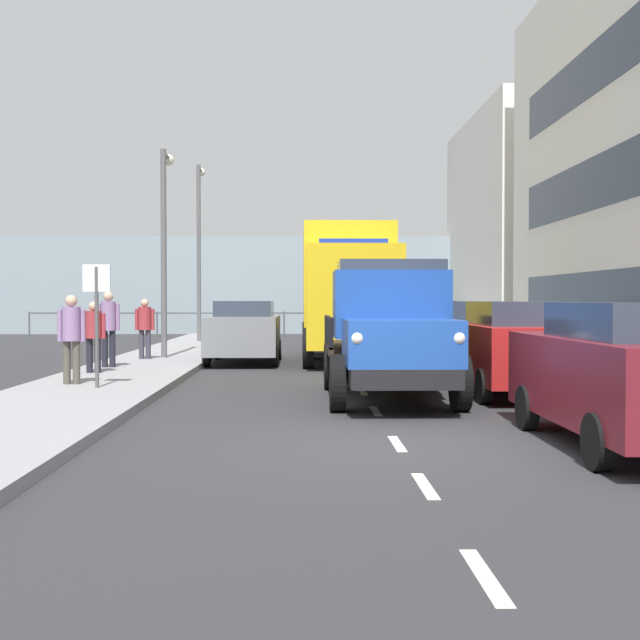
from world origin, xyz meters
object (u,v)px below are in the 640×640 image
at_px(truck_vintage_blue, 390,333).
at_px(car_maroon_kerbside_near, 632,372).
at_px(car_red_kerbside_1, 516,347).
at_px(lamp_post_promenade, 165,232).
at_px(pedestrian_couple_b, 71,332).
at_px(car_navy_kerbside_2, 462,335).
at_px(lamp_post_far, 199,237).
at_px(pedestrian_in_dark_coat, 145,324).
at_px(street_sign, 97,304).
at_px(car_grey_oppositeside_0, 245,331).
at_px(lorry_cargo_yellow, 347,289).
at_px(pedestrian_by_lamp, 108,322).
at_px(car_silver_kerbside_3, 425,327).
at_px(pedestrian_strolling, 94,331).

height_order(truck_vintage_blue, car_maroon_kerbside_near, truck_vintage_blue).
height_order(car_red_kerbside_1, lamp_post_promenade, lamp_post_promenade).
bearing_deg(pedestrian_couple_b, car_maroon_kerbside_near, 143.53).
bearing_deg(car_navy_kerbside_2, lamp_post_far, -57.53).
bearing_deg(pedestrian_in_dark_coat, street_sign, 94.04).
bearing_deg(lamp_post_far, car_grey_oppositeside_0, 104.23).
bearing_deg(lamp_post_promenade, car_maroon_kerbside_near, 119.62).
distance_m(lorry_cargo_yellow, lamp_post_promenade, 5.41).
bearing_deg(car_red_kerbside_1, pedestrian_by_lamp, -29.22).
height_order(truck_vintage_blue, car_silver_kerbside_3, truck_vintage_blue).
relative_size(car_grey_oppositeside_0, pedestrian_couple_b, 2.61).
xyz_separation_m(car_red_kerbside_1, lamp_post_far, (7.91, -17.50, 3.31)).
distance_m(lamp_post_promenade, street_sign, 8.36).
bearing_deg(car_red_kerbside_1, pedestrian_couple_b, -5.55).
bearing_deg(pedestrian_in_dark_coat, car_grey_oppositeside_0, -170.72).
distance_m(pedestrian_strolling, lamp_post_promenade, 5.71).
bearing_deg(lorry_cargo_yellow, car_maroon_kerbside_near, 100.37).
bearing_deg(lamp_post_promenade, car_navy_kerbside_2, 157.35).
xyz_separation_m(truck_vintage_blue, car_maroon_kerbside_near, (-2.38, 4.54, -0.28)).
height_order(truck_vintage_blue, street_sign, truck_vintage_blue).
xyz_separation_m(car_grey_oppositeside_0, street_sign, (2.15, 7.77, 0.79)).
relative_size(pedestrian_by_lamp, street_sign, 0.80).
height_order(truck_vintage_blue, car_grey_oppositeside_0, truck_vintage_blue).
distance_m(lorry_cargo_yellow, pedestrian_in_dark_coat, 5.81).
relative_size(truck_vintage_blue, lamp_post_promenade, 0.97).
relative_size(car_silver_kerbside_3, lamp_post_promenade, 0.72).
xyz_separation_m(car_silver_kerbside_3, car_grey_oppositeside_0, (5.49, 3.17, 0.00)).
bearing_deg(lamp_post_promenade, pedestrian_couple_b, 85.91).
height_order(lamp_post_promenade, lamp_post_far, lamp_post_far).
distance_m(truck_vintage_blue, pedestrian_strolling, 7.31).
relative_size(car_navy_kerbside_2, street_sign, 1.91).
distance_m(pedestrian_by_lamp, lamp_post_far, 13.11).
bearing_deg(pedestrian_by_lamp, truck_vintage_blue, 137.94).
xyz_separation_m(truck_vintage_blue, car_grey_oppositeside_0, (3.11, -8.72, -0.28)).
bearing_deg(pedestrian_strolling, street_sign, 105.13).
height_order(pedestrian_by_lamp, street_sign, street_sign).
distance_m(car_red_kerbside_1, car_navy_kerbside_2, 5.07).
height_order(car_maroon_kerbside_near, car_navy_kerbside_2, same).
height_order(truck_vintage_blue, lorry_cargo_yellow, lorry_cargo_yellow).
height_order(lorry_cargo_yellow, lamp_post_far, lamp_post_far).
relative_size(car_navy_kerbside_2, pedestrian_couple_b, 2.54).
distance_m(car_maroon_kerbside_near, pedestrian_couple_b, 10.29).
xyz_separation_m(lorry_cargo_yellow, car_navy_kerbside_2, (-2.59, 3.80, -1.18)).
xyz_separation_m(truck_vintage_blue, lorry_cargo_yellow, (0.22, -9.64, 0.90)).
bearing_deg(lamp_post_promenade, lorry_cargo_yellow, -173.71).
xyz_separation_m(truck_vintage_blue, lamp_post_far, (5.53, -18.27, 3.03)).
xyz_separation_m(pedestrian_couple_b, lamp_post_far, (-0.36, -16.70, 3.06)).
relative_size(lorry_cargo_yellow, car_navy_kerbside_2, 1.91).
distance_m(truck_vintage_blue, pedestrian_in_dark_coat, 10.10).
distance_m(car_red_kerbside_1, pedestrian_strolling, 9.08).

